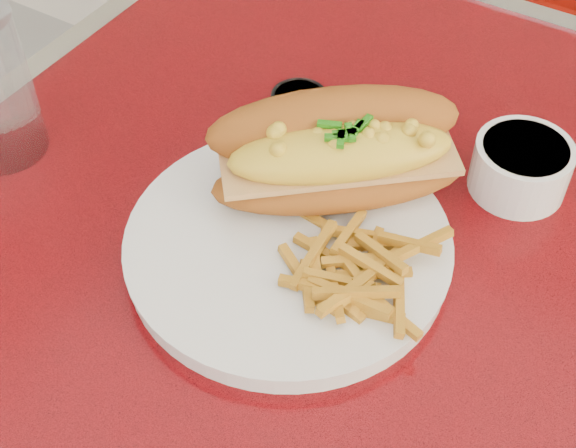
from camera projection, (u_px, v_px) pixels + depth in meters
The scene contains 7 objects.
diner_table at pixel (518, 395), 0.79m from camera, with size 1.23×0.83×0.77m.
dinner_plate at pixel (288, 246), 0.70m from camera, with size 0.36×0.36×0.02m.
mac_hoagie at pixel (338, 152), 0.70m from camera, with size 0.25×0.23×0.10m.
fries_pile at pixel (360, 264), 0.66m from camera, with size 0.10×0.09×0.03m, color gold, non-canonical shape.
fork at pixel (369, 218), 0.71m from camera, with size 0.07×0.14×0.00m.
gravy_ramekin at pixel (521, 166), 0.74m from camera, with size 0.10×0.10×0.05m.
sauce_cup_left at pixel (299, 105), 0.82m from camera, with size 0.06×0.06×0.03m.
Camera 1 is at (0.02, -0.47, 1.31)m, focal length 50.00 mm.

